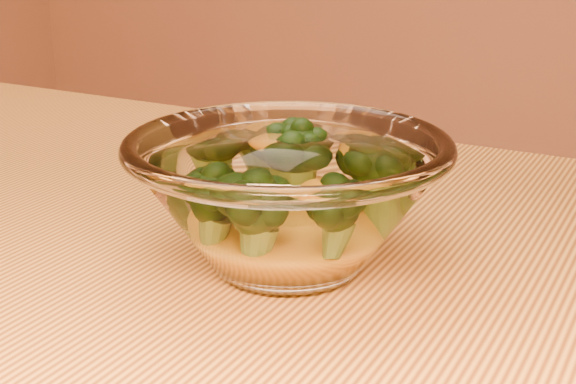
{
  "coord_description": "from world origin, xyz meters",
  "views": [
    {
      "loc": [
        0.31,
        -0.33,
        0.96
      ],
      "look_at": [
        0.09,
        0.07,
        0.8
      ],
      "focal_mm": 50.0,
      "sensor_mm": 36.0,
      "label": 1
    }
  ],
  "objects": [
    {
      "name": "glass_bowl",
      "position": [
        0.09,
        0.07,
        0.8
      ],
      "size": [
        0.2,
        0.2,
        0.09
      ],
      "color": "white",
      "rests_on": "table"
    },
    {
      "name": "cheese_sauce",
      "position": [
        0.09,
        0.07,
        0.78
      ],
      "size": [
        0.1,
        0.1,
        0.03
      ],
      "primitive_type": "ellipsoid",
      "color": "orange",
      "rests_on": "glass_bowl"
    },
    {
      "name": "broccoli_heap",
      "position": [
        0.09,
        0.09,
        0.8
      ],
      "size": [
        0.11,
        0.12,
        0.06
      ],
      "color": "black",
      "rests_on": "cheese_sauce"
    }
  ]
}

